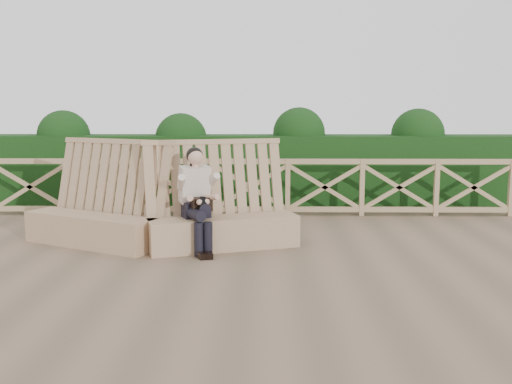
{
  "coord_description": "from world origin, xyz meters",
  "views": [
    {
      "loc": [
        0.26,
        -7.4,
        2.02
      ],
      "look_at": [
        0.15,
        0.4,
        0.9
      ],
      "focal_mm": 40.0,
      "sensor_mm": 36.0,
      "label": 1
    }
  ],
  "objects": [
    {
      "name": "bench",
      "position": [
        -1.33,
        0.95,
        0.4
      ],
      "size": [
        4.23,
        1.69,
        1.6
      ],
      "rotation": [
        0.0,
        0.0,
        -0.04
      ],
      "color": "#927253",
      "rests_on": "ground"
    },
    {
      "name": "guardrail",
      "position": [
        0.0,
        3.5,
        0.55
      ],
      "size": [
        10.1,
        0.09,
        1.1
      ],
      "color": "#9C7F5A",
      "rests_on": "ground"
    },
    {
      "name": "hedge",
      "position": [
        0.0,
        4.7,
        0.75
      ],
      "size": [
        12.0,
        1.2,
        1.5
      ],
      "primitive_type": "cube",
      "color": "black",
      "rests_on": "ground"
    },
    {
      "name": "ground",
      "position": [
        0.0,
        0.0,
        0.0
      ],
      "size": [
        60.0,
        60.0,
        0.0
      ],
      "primitive_type": "plane",
      "color": "brown",
      "rests_on": "ground"
    },
    {
      "name": "woman",
      "position": [
        -0.7,
        0.7,
        0.8
      ],
      "size": [
        0.6,
        0.96,
        1.5
      ],
      "rotation": [
        0.0,
        0.0,
        0.41
      ],
      "color": "black",
      "rests_on": "ground"
    }
  ]
}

